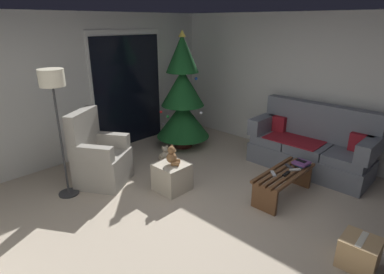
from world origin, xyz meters
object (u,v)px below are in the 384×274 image
object	(u,v)px
floor_lamp	(53,91)
ottoman	(172,177)
book_stack	(302,163)
remote_graphite	(289,166)
coffee_table	(284,180)
christmas_tree	(183,98)
teddy_bear_chestnut	(172,156)
cardboard_box_taped_mid_floor	(359,252)
remote_white	(295,170)
remote_silver	(273,174)
cell_phone	(301,161)
teddy_bear_cream_by_tree	(165,154)
couch	(311,146)
remote_black	(286,174)
armchair	(99,158)

from	to	relation	value
floor_lamp	ottoman	bearing A→B (deg)	-41.12
floor_lamp	book_stack	bearing A→B (deg)	-44.06
remote_graphite	floor_lamp	bearing A→B (deg)	-13.74
coffee_table	christmas_tree	world-z (taller)	christmas_tree
teddy_bear_chestnut	cardboard_box_taped_mid_floor	xyz separation A→B (m)	(0.24, -2.49, -0.37)
remote_white	teddy_bear_chestnut	bearing A→B (deg)	-105.06
remote_silver	book_stack	xyz separation A→B (m)	(0.53, -0.15, 0.02)
book_stack	cell_phone	bearing A→B (deg)	63.19
teddy_bear_cream_by_tree	couch	bearing A→B (deg)	-53.86
teddy_bear_cream_by_tree	remote_black	bearing A→B (deg)	-83.23
floor_lamp	ottoman	xyz separation A→B (m)	(1.12, -0.98, -1.30)
cell_phone	teddy_bear_chestnut	distance (m)	1.85
christmas_tree	teddy_bear_cream_by_tree	size ratio (longest dim) A/B	7.72
couch	book_stack	size ratio (longest dim) A/B	7.95
cardboard_box_taped_mid_floor	book_stack	bearing A→B (deg)	47.67
cell_phone	cardboard_box_taped_mid_floor	world-z (taller)	cell_phone
christmas_tree	armchair	distance (m)	2.01
remote_black	remote_graphite	distance (m)	0.25
christmas_tree	floor_lamp	world-z (taller)	christmas_tree
cardboard_box_taped_mid_floor	floor_lamp	bearing A→B (deg)	111.42
teddy_bear_chestnut	cardboard_box_taped_mid_floor	distance (m)	2.53
teddy_bear_cream_by_tree	christmas_tree	bearing A→B (deg)	19.68
remote_silver	teddy_bear_cream_by_tree	world-z (taller)	remote_silver
coffee_table	teddy_bear_cream_by_tree	world-z (taller)	coffee_table
teddy_bear_cream_by_tree	teddy_bear_chestnut	bearing A→B (deg)	-125.41
remote_white	teddy_bear_chestnut	xyz separation A→B (m)	(-1.07, 1.36, 0.13)
christmas_tree	armchair	world-z (taller)	christmas_tree
remote_silver	floor_lamp	size ratio (longest dim) A/B	0.09
coffee_table	teddy_bear_cream_by_tree	xyz separation A→B (m)	(-0.32, 2.13, -0.14)
couch	teddy_bear_chestnut	distance (m)	2.36
coffee_table	remote_silver	bearing A→B (deg)	157.32
remote_white	cardboard_box_taped_mid_floor	xyz separation A→B (m)	(-0.83, -1.14, -0.24)
remote_black	teddy_bear_cream_by_tree	size ratio (longest dim) A/B	0.55
couch	cell_phone	distance (m)	0.80
floor_lamp	remote_white	bearing A→B (deg)	-46.86
remote_black	teddy_bear_cream_by_tree	distance (m)	2.22
ottoman	teddy_bear_chestnut	bearing A→B (deg)	-53.76
remote_white	cardboard_box_taped_mid_floor	size ratio (longest dim) A/B	0.43
remote_white	coffee_table	bearing A→B (deg)	-85.40
christmas_tree	cardboard_box_taped_mid_floor	bearing A→B (deg)	-106.71
couch	teddy_bear_cream_by_tree	xyz separation A→B (m)	(-1.46, 2.00, -0.28)
couch	remote_black	size ratio (longest dim) A/B	12.45
cell_phone	teddy_bear_cream_by_tree	distance (m)	2.31
remote_silver	cardboard_box_taped_mid_floor	size ratio (longest dim) A/B	0.43
remote_silver	cardboard_box_taped_mid_floor	bearing A→B (deg)	-67.88
remote_graphite	ottoman	world-z (taller)	same
coffee_table	remote_black	xyz separation A→B (m)	(-0.06, -0.06, 0.14)
couch	floor_lamp	bearing A→B (deg)	146.37
cell_phone	couch	bearing A→B (deg)	16.87
floor_lamp	remote_black	bearing A→B (deg)	-49.20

